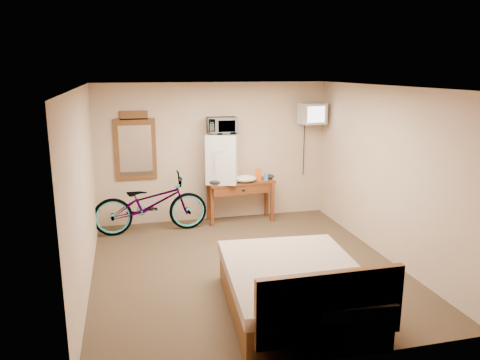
{
  "coord_description": "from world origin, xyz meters",
  "views": [
    {
      "loc": [
        -1.55,
        -5.94,
        2.73
      ],
      "look_at": [
        0.06,
        0.59,
        1.12
      ],
      "focal_mm": 35.0,
      "sensor_mm": 36.0,
      "label": 1
    }
  ],
  "objects_px": {
    "crt_television": "(312,114)",
    "bicycle": "(151,204)",
    "microwave": "(222,126)",
    "desk": "(241,189)",
    "bed": "(296,289)",
    "wall_mirror": "(135,147)",
    "blue_cup": "(266,177)",
    "mini_fridge": "(222,158)"
  },
  "relations": [
    {
      "from": "crt_television",
      "to": "bicycle",
      "type": "xyz_separation_m",
      "value": [
        -2.97,
        -0.22,
        -1.43
      ]
    },
    {
      "from": "microwave",
      "to": "bicycle",
      "type": "xyz_separation_m",
      "value": [
        -1.3,
        -0.22,
        -1.26
      ]
    },
    {
      "from": "desk",
      "to": "bed",
      "type": "relative_size",
      "value": 0.59
    },
    {
      "from": "crt_television",
      "to": "desk",
      "type": "bearing_deg",
      "value": -179.19
    },
    {
      "from": "desk",
      "to": "wall_mirror",
      "type": "bearing_deg",
      "value": 171.59
    },
    {
      "from": "bed",
      "to": "bicycle",
      "type": "bearing_deg",
      "value": 114.31
    },
    {
      "from": "blue_cup",
      "to": "crt_television",
      "type": "height_order",
      "value": "crt_television"
    },
    {
      "from": "desk",
      "to": "bed",
      "type": "distance_m",
      "value": 3.4
    },
    {
      "from": "microwave",
      "to": "desk",
      "type": "bearing_deg",
      "value": -2.5
    },
    {
      "from": "blue_cup",
      "to": "wall_mirror",
      "type": "xyz_separation_m",
      "value": [
        -2.29,
        0.28,
        0.59
      ]
    },
    {
      "from": "mini_fridge",
      "to": "blue_cup",
      "type": "bearing_deg",
      "value": -2.98
    },
    {
      "from": "bed",
      "to": "crt_television",
      "type": "bearing_deg",
      "value": 65.77
    },
    {
      "from": "crt_television",
      "to": "bed",
      "type": "height_order",
      "value": "crt_television"
    },
    {
      "from": "crt_television",
      "to": "wall_mirror",
      "type": "height_order",
      "value": "crt_television"
    },
    {
      "from": "blue_cup",
      "to": "bicycle",
      "type": "distance_m",
      "value": 2.13
    },
    {
      "from": "desk",
      "to": "wall_mirror",
      "type": "height_order",
      "value": "wall_mirror"
    },
    {
      "from": "wall_mirror",
      "to": "bicycle",
      "type": "distance_m",
      "value": 1.04
    },
    {
      "from": "mini_fridge",
      "to": "blue_cup",
      "type": "distance_m",
      "value": 0.88
    },
    {
      "from": "desk",
      "to": "bed",
      "type": "xyz_separation_m",
      "value": [
        -0.19,
        -3.38,
        -0.32
      ]
    },
    {
      "from": "microwave",
      "to": "bicycle",
      "type": "relative_size",
      "value": 0.27
    },
    {
      "from": "desk",
      "to": "bicycle",
      "type": "height_order",
      "value": "bicycle"
    },
    {
      "from": "microwave",
      "to": "wall_mirror",
      "type": "xyz_separation_m",
      "value": [
        -1.49,
        0.24,
        -0.35
      ]
    },
    {
      "from": "desk",
      "to": "bicycle",
      "type": "relative_size",
      "value": 0.65
    },
    {
      "from": "mini_fridge",
      "to": "microwave",
      "type": "relative_size",
      "value": 1.7
    },
    {
      "from": "blue_cup",
      "to": "wall_mirror",
      "type": "relative_size",
      "value": 0.11
    },
    {
      "from": "mini_fridge",
      "to": "crt_television",
      "type": "bearing_deg",
      "value": -0.24
    },
    {
      "from": "desk",
      "to": "blue_cup",
      "type": "bearing_deg",
      "value": -1.91
    },
    {
      "from": "microwave",
      "to": "bed",
      "type": "distance_m",
      "value": 3.71
    },
    {
      "from": "mini_fridge",
      "to": "microwave",
      "type": "bearing_deg",
      "value": 56.25
    },
    {
      "from": "desk",
      "to": "bicycle",
      "type": "xyz_separation_m",
      "value": [
        -1.63,
        -0.2,
        -0.11
      ]
    },
    {
      "from": "crt_television",
      "to": "bicycle",
      "type": "bearing_deg",
      "value": -175.83
    },
    {
      "from": "bicycle",
      "to": "mini_fridge",
      "type": "bearing_deg",
      "value": -82.8
    },
    {
      "from": "wall_mirror",
      "to": "blue_cup",
      "type": "bearing_deg",
      "value": -7.09
    },
    {
      "from": "mini_fridge",
      "to": "microwave",
      "type": "height_order",
      "value": "microwave"
    },
    {
      "from": "bed",
      "to": "blue_cup",
      "type": "bearing_deg",
      "value": 78.9
    },
    {
      "from": "mini_fridge",
      "to": "bicycle",
      "type": "distance_m",
      "value": 1.48
    },
    {
      "from": "crt_television",
      "to": "bed",
      "type": "bearing_deg",
      "value": -114.23
    },
    {
      "from": "blue_cup",
      "to": "bicycle",
      "type": "xyz_separation_m",
      "value": [
        -2.1,
        -0.18,
        -0.31
      ]
    },
    {
      "from": "mini_fridge",
      "to": "bed",
      "type": "bearing_deg",
      "value": -87.63
    },
    {
      "from": "mini_fridge",
      "to": "bed",
      "type": "height_order",
      "value": "mini_fridge"
    },
    {
      "from": "mini_fridge",
      "to": "blue_cup",
      "type": "relative_size",
      "value": 6.53
    },
    {
      "from": "crt_television",
      "to": "microwave",
      "type": "bearing_deg",
      "value": 179.76
    }
  ]
}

